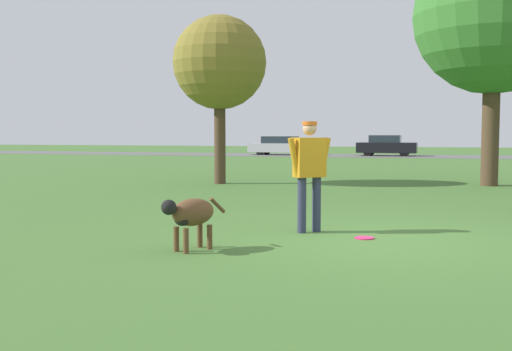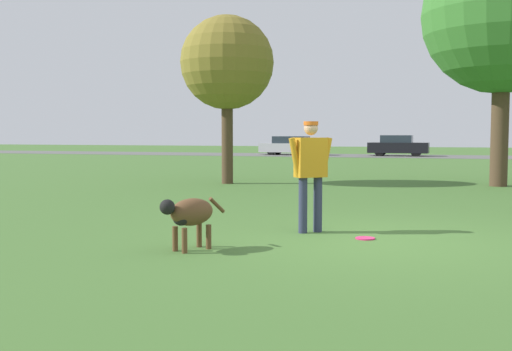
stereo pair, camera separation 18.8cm
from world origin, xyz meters
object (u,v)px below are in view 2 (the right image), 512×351
at_px(dog, 189,214).
at_px(parked_car_black, 398,146).
at_px(person, 311,167).
at_px(tree_near_left, 227,64).
at_px(parked_car_silver, 292,146).
at_px(tree_mid_center, 503,15).
at_px(frisbee, 365,238).

distance_m(dog, parked_car_black, 33.46).
height_order(person, tree_near_left, tree_near_left).
bearing_deg(parked_car_silver, dog, -75.93).
bearing_deg(tree_mid_center, frisbee, -104.70).
xyz_separation_m(dog, tree_mid_center, (4.54, 11.12, 4.28)).
bearing_deg(parked_car_silver, tree_near_left, -78.36).
bearing_deg(parked_car_silver, person, -73.28).
relative_size(tree_mid_center, parked_car_black, 1.79).
bearing_deg(frisbee, tree_near_left, 121.60).
bearing_deg(person, tree_mid_center, 28.74).
bearing_deg(person, tree_near_left, 76.68).
xyz_separation_m(person, tree_near_left, (-4.19, 7.89, 2.53)).
height_order(tree_mid_center, parked_car_silver, tree_mid_center).
relative_size(dog, tree_mid_center, 0.14).
relative_size(person, frisbee, 6.07).
relative_size(dog, frisbee, 3.51).
bearing_deg(person, parked_car_black, 50.36).
bearing_deg(tree_mid_center, parked_car_black, 100.91).
distance_m(tree_near_left, parked_car_black, 24.15).
bearing_deg(frisbee, tree_mid_center, 75.30).
distance_m(person, tree_near_left, 9.29).
bearing_deg(tree_mid_center, dog, -112.21).
height_order(person, frisbee, person).
distance_m(person, frisbee, 1.34).
height_order(tree_near_left, parked_car_silver, tree_near_left).
bearing_deg(frisbee, dog, -143.47).
bearing_deg(tree_near_left, tree_mid_center, 10.65).
relative_size(frisbee, tree_mid_center, 0.04).
relative_size(tree_mid_center, tree_near_left, 1.42).
bearing_deg(frisbee, person, 159.64).
distance_m(dog, tree_near_left, 10.61).
relative_size(person, parked_car_silver, 0.37).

